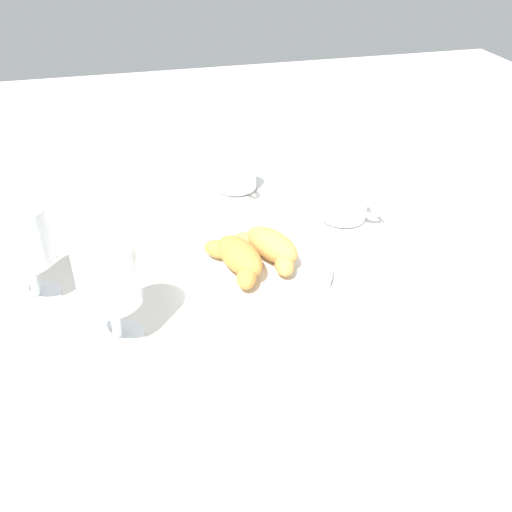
{
  "coord_description": "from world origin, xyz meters",
  "views": [
    {
      "loc": [
        -0.69,
        0.16,
        0.49
      ],
      "look_at": [
        -0.01,
        -0.02,
        0.03
      ],
      "focal_mm": 40.36,
      "sensor_mm": 36.0,
      "label": 1
    }
  ],
  "objects": [
    {
      "name": "croissant_small",
      "position": [
        -0.02,
        0.01,
        0.04
      ],
      "size": [
        0.13,
        0.09,
        0.04
      ],
      "color": "#CC893D",
      "rests_on": "pastry_plate"
    },
    {
      "name": "juice_glass_left",
      "position": [
        0.01,
        0.3,
        0.09
      ],
      "size": [
        0.08,
        0.08,
        0.14
      ],
      "color": "white",
      "rests_on": "ground_plane"
    },
    {
      "name": "ground_plane",
      "position": [
        0.0,
        0.0,
        0.0
      ],
      "size": [
        2.2,
        2.2,
        0.0
      ],
      "primitive_type": "plane",
      "color": "silver"
    },
    {
      "name": "croissant_large",
      "position": [
        -0.01,
        -0.04,
        0.04
      ],
      "size": [
        0.12,
        0.1,
        0.04
      ],
      "color": "#D6994C",
      "rests_on": "pastry_plate"
    },
    {
      "name": "coffee_cup_far",
      "position": [
        0.1,
        -0.2,
        0.03
      ],
      "size": [
        0.14,
        0.14,
        0.06
      ],
      "color": "white",
      "rests_on": "ground_plane"
    },
    {
      "name": "juice_glass_right",
      "position": [
        -0.11,
        0.19,
        0.09
      ],
      "size": [
        0.08,
        0.08,
        0.14
      ],
      "color": "white",
      "rests_on": "ground_plane"
    },
    {
      "name": "sugar_packet",
      "position": [
        0.2,
        0.13,
        0.0
      ],
      "size": [
        0.06,
        0.05,
        0.01
      ],
      "primitive_type": "cube",
      "rotation": [
        0.0,
        0.0,
        0.51
      ],
      "color": "white",
      "rests_on": "ground_plane"
    },
    {
      "name": "coffee_cup_near",
      "position": [
        0.25,
        -0.05,
        0.03
      ],
      "size": [
        0.14,
        0.14,
        0.06
      ],
      "color": "white",
      "rests_on": "ground_plane"
    },
    {
      "name": "pastry_plate",
      "position": [
        -0.01,
        -0.02,
        0.01
      ],
      "size": [
        0.23,
        0.23,
        0.02
      ],
      "color": "white",
      "rests_on": "ground_plane"
    }
  ]
}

